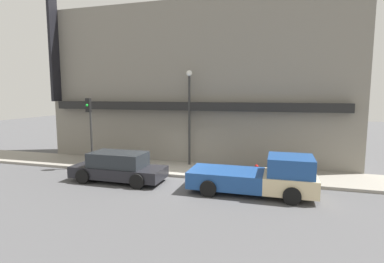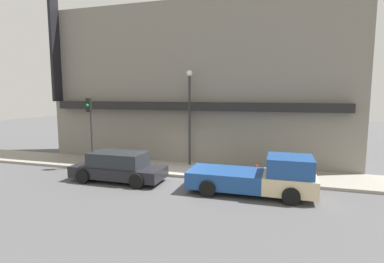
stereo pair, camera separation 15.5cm
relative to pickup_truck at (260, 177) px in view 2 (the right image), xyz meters
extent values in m
plane|color=#4C4C4F|center=(-4.66, 1.43, -0.78)|extent=(80.00, 80.00, 0.00)
cube|color=gray|center=(-4.66, 2.94, -0.71)|extent=(36.00, 3.02, 0.15)
cube|color=gray|center=(-4.66, 5.95, 4.26)|extent=(19.80, 3.00, 10.08)
cube|color=black|center=(-4.66, 4.15, 2.91)|extent=(18.22, 0.60, 0.50)
cube|color=black|center=(-14.06, 4.05, 6.83)|extent=(0.20, 0.80, 7.34)
cube|color=beige|center=(1.26, 0.00, -0.18)|extent=(2.22, 2.03, 0.74)
cube|color=#1E478C|center=(1.26, 0.00, 0.59)|extent=(1.89, 1.87, 0.80)
cube|color=#1E478C|center=(-1.51, 0.00, -0.18)|extent=(3.33, 2.03, 0.74)
cylinder|color=black|center=(1.32, 1.02, -0.42)|extent=(0.72, 0.22, 0.72)
cylinder|color=black|center=(1.32, -1.02, -0.42)|extent=(0.72, 0.22, 0.72)
cylinder|color=black|center=(-2.12, 1.02, -0.42)|extent=(0.72, 0.22, 0.72)
cylinder|color=black|center=(-2.12, -1.02, -0.42)|extent=(0.72, 0.22, 0.72)
cube|color=black|center=(-7.06, 0.00, -0.28)|extent=(4.79, 1.78, 0.56)
cube|color=#23282D|center=(-7.06, 0.00, 0.35)|extent=(2.78, 1.60, 0.72)
cylinder|color=black|center=(-5.58, 0.89, -0.42)|extent=(0.72, 0.22, 0.72)
cylinder|color=black|center=(-5.58, -0.89, -0.42)|extent=(0.72, 0.22, 0.72)
cylinder|color=black|center=(-8.55, 0.89, -0.42)|extent=(0.72, 0.22, 0.72)
cylinder|color=black|center=(-8.55, -0.89, -0.42)|extent=(0.72, 0.22, 0.72)
cylinder|color=red|center=(-0.31, 2.08, -0.37)|extent=(0.20, 0.20, 0.52)
sphere|color=red|center=(-0.31, 2.08, -0.04)|extent=(0.19, 0.19, 0.19)
cylinder|color=#2D2D2D|center=(-4.46, 3.91, 2.03)|extent=(0.14, 0.14, 5.32)
sphere|color=silver|center=(-4.46, 3.91, 4.87)|extent=(0.36, 0.36, 0.36)
cylinder|color=#2D2D2D|center=(-9.93, 1.93, 1.39)|extent=(0.12, 0.12, 4.04)
cube|color=black|center=(-9.93, 1.77, 3.01)|extent=(0.28, 0.20, 0.80)
sphere|color=green|center=(-9.93, 1.65, 3.01)|extent=(0.16, 0.16, 0.16)
camera|label=1|loc=(0.70, -13.25, 3.63)|focal=28.00mm
camera|label=2|loc=(0.85, -13.21, 3.63)|focal=28.00mm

